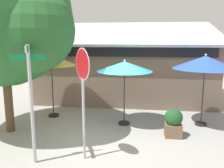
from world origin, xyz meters
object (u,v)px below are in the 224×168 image
object	(u,v)px
patio_umbrella_royal_blue_right	(205,63)
shade_tree	(6,18)
patio_umbrella_mustard_left	(51,60)
patio_umbrella_teal_center	(125,67)
stop_sign	(83,82)
street_sign_post	(31,93)
sidewalk_planter	(173,122)

from	to	relation	value
patio_umbrella_royal_blue_right	shade_tree	bearing A→B (deg)	-166.80
patio_umbrella_mustard_left	shade_tree	distance (m)	2.52
patio_umbrella_teal_center	stop_sign	bearing A→B (deg)	-107.22
street_sign_post	sidewalk_planter	xyz separation A→B (m)	(3.87, 2.27, -1.41)
patio_umbrella_mustard_left	shade_tree	world-z (taller)	shade_tree
shade_tree	patio_umbrella_teal_center	bearing A→B (deg)	18.74
street_sign_post	patio_umbrella_mustard_left	world-z (taller)	street_sign_post
patio_umbrella_royal_blue_right	sidewalk_planter	size ratio (longest dim) A/B	2.81
shade_tree	sidewalk_planter	xyz separation A→B (m)	(5.54, 0.35, -3.43)
patio_umbrella_mustard_left	patio_umbrella_royal_blue_right	distance (m)	6.01
stop_sign	patio_umbrella_royal_blue_right	world-z (taller)	stop_sign
sidewalk_planter	stop_sign	bearing A→B (deg)	-144.33
stop_sign	sidewalk_planter	xyz separation A→B (m)	(2.61, 1.88, -1.65)
stop_sign	patio_umbrella_royal_blue_right	xyz separation A→B (m)	(3.81, 3.11, 0.25)
patio_umbrella_teal_center	patio_umbrella_royal_blue_right	bearing A→B (deg)	5.65
patio_umbrella_teal_center	shade_tree	xyz separation A→B (m)	(-3.80, -1.29, 1.69)
patio_umbrella_mustard_left	stop_sign	bearing A→B (deg)	-57.13
street_sign_post	patio_umbrella_mustard_left	distance (m)	3.93
street_sign_post	stop_sign	world-z (taller)	street_sign_post
patio_umbrella_mustard_left	sidewalk_planter	bearing A→B (deg)	-17.53
patio_umbrella_royal_blue_right	patio_umbrella_teal_center	bearing A→B (deg)	-174.35
sidewalk_planter	patio_umbrella_mustard_left	bearing A→B (deg)	162.47
stop_sign	sidewalk_planter	distance (m)	3.62
patio_umbrella_teal_center	shade_tree	world-z (taller)	shade_tree
street_sign_post	patio_umbrella_royal_blue_right	distance (m)	6.18
patio_umbrella_mustard_left	shade_tree	size ratio (longest dim) A/B	0.43
stop_sign	patio_umbrella_royal_blue_right	distance (m)	4.92
street_sign_post	shade_tree	xyz separation A→B (m)	(-1.67, 1.92, 2.03)
shade_tree	sidewalk_planter	size ratio (longest dim) A/B	6.55
stop_sign	sidewalk_planter	bearing A→B (deg)	35.67
stop_sign	patio_umbrella_mustard_left	bearing A→B (deg)	122.87
street_sign_post	patio_umbrella_royal_blue_right	size ratio (longest dim) A/B	1.15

